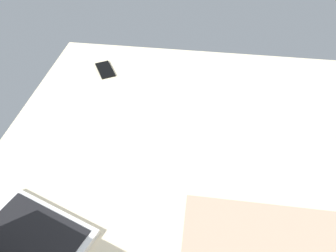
% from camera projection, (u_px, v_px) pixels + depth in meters
% --- Properties ---
extents(bed_mattress, '(1.80, 1.40, 0.18)m').
position_uv_depth(bed_mattress, '(231.00, 167.00, 1.24)').
color(bed_mattress, beige).
rests_on(bed_mattress, ground).
extents(laptop, '(0.39, 0.33, 0.23)m').
position_uv_depth(laptop, '(18.00, 244.00, 0.88)').
color(laptop, silver).
rests_on(laptop, bed_mattress).
extents(cell_phone, '(0.13, 0.16, 0.01)m').
position_uv_depth(cell_phone, '(105.00, 70.00, 1.56)').
color(cell_phone, black).
rests_on(cell_phone, bed_mattress).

